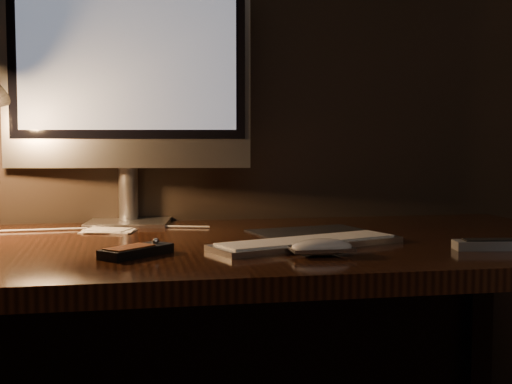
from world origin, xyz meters
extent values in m
cube|color=#33180B|center=(0.00, 1.85, 0.73)|extent=(1.60, 0.75, 0.04)
cube|color=black|center=(0.75, 2.18, 0.35)|extent=(0.06, 0.06, 0.71)
cube|color=black|center=(0.00, 2.20, 0.45)|extent=(1.48, 0.02, 0.51)
cube|color=silver|center=(-0.18, 2.19, 0.75)|extent=(0.22, 0.20, 0.01)
cylinder|color=silver|center=(-0.18, 2.22, 0.82)|extent=(0.05, 0.05, 0.13)
cube|color=silver|center=(-0.18, 2.18, 1.13)|extent=(0.59, 0.13, 0.49)
cube|color=black|center=(-0.18, 2.16, 1.16)|extent=(0.56, 0.10, 0.41)
cube|color=#7E8EAC|center=(-0.18, 2.16, 1.16)|extent=(0.51, 0.09, 0.37)
cube|color=silver|center=(0.16, 1.76, 0.76)|extent=(0.41, 0.24, 0.01)
cube|color=black|center=(0.22, 1.94, 0.75)|extent=(0.29, 0.25, 0.00)
ellipsoid|color=white|center=(0.16, 1.65, 0.76)|extent=(0.11, 0.06, 0.02)
cube|color=black|center=(-0.17, 1.71, 0.76)|extent=(0.14, 0.13, 0.02)
cube|color=brown|center=(-0.17, 1.71, 0.77)|extent=(0.10, 0.09, 0.00)
sphere|color=silver|center=(-0.17, 1.71, 0.77)|extent=(0.02, 0.02, 0.02)
cube|color=gray|center=(0.51, 1.66, 0.76)|extent=(0.18, 0.07, 0.02)
cube|color=black|center=(0.51, 1.66, 0.77)|extent=(0.14, 0.05, 0.00)
cylinder|color=red|center=(0.51, 1.66, 0.77)|extent=(0.01, 0.01, 0.00)
cylinder|color=#0C8C19|center=(0.51, 1.66, 0.77)|extent=(0.01, 0.01, 0.00)
cylinder|color=gold|center=(0.51, 1.66, 0.77)|extent=(0.01, 0.01, 0.00)
cylinder|color=#1433BF|center=(0.51, 1.66, 0.77)|extent=(0.01, 0.01, 0.00)
cube|color=white|center=(-0.23, 2.05, 0.75)|extent=(0.13, 0.11, 0.01)
cylinder|color=white|center=(-0.28, 2.09, 0.75)|extent=(0.57, 0.09, 0.00)
camera|label=1|loc=(-0.20, 0.42, 0.97)|focal=50.00mm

